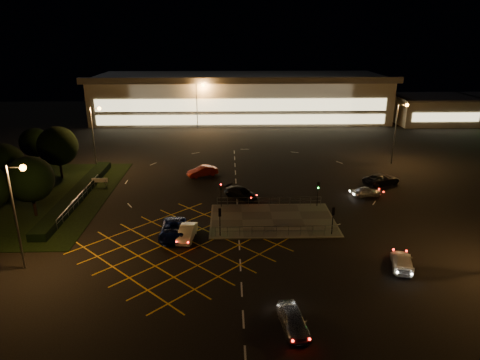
{
  "coord_description": "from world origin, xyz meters",
  "views": [
    {
      "loc": [
        -2.99,
        -47.28,
        20.69
      ],
      "look_at": [
        -1.53,
        6.67,
        2.0
      ],
      "focal_mm": 32.0,
      "sensor_mm": 36.0,
      "label": 1
    }
  ],
  "objects_px": {
    "signal_se": "(333,215)",
    "signal_nw": "(221,190)",
    "signal_ne": "(318,189)",
    "car_near_silver": "(293,320)",
    "car_east_grey": "(382,179)",
    "car_right_silver": "(367,192)",
    "car_approach_white": "(402,261)",
    "car_circ_red": "(202,171)",
    "signal_sw": "(220,216)",
    "car_left_blue": "(173,230)",
    "car_queue_white": "(187,233)",
    "car_far_dkgrey": "(241,193)"
  },
  "relations": [
    {
      "from": "car_near_silver",
      "to": "car_left_blue",
      "type": "distance_m",
      "value": 18.72
    },
    {
      "from": "signal_se",
      "to": "signal_nw",
      "type": "bearing_deg",
      "value": -33.65
    },
    {
      "from": "car_left_blue",
      "to": "car_circ_red",
      "type": "bearing_deg",
      "value": 82.98
    },
    {
      "from": "signal_se",
      "to": "car_near_silver",
      "type": "distance_m",
      "value": 16.58
    },
    {
      "from": "signal_se",
      "to": "signal_nw",
      "type": "distance_m",
      "value": 14.41
    },
    {
      "from": "car_left_blue",
      "to": "car_right_silver",
      "type": "distance_m",
      "value": 26.78
    },
    {
      "from": "signal_se",
      "to": "car_queue_white",
      "type": "bearing_deg",
      "value": 1.69
    },
    {
      "from": "signal_ne",
      "to": "car_approach_white",
      "type": "bearing_deg",
      "value": -71.57
    },
    {
      "from": "signal_ne",
      "to": "car_east_grey",
      "type": "relative_size",
      "value": 0.57
    },
    {
      "from": "signal_ne",
      "to": "car_far_dkgrey",
      "type": "distance_m",
      "value": 10.1
    },
    {
      "from": "signal_sw",
      "to": "car_left_blue",
      "type": "distance_m",
      "value": 5.29
    },
    {
      "from": "signal_sw",
      "to": "car_left_blue",
      "type": "height_order",
      "value": "signal_sw"
    },
    {
      "from": "car_approach_white",
      "to": "signal_ne",
      "type": "bearing_deg",
      "value": -55.75
    },
    {
      "from": "car_left_blue",
      "to": "car_east_grey",
      "type": "relative_size",
      "value": 1.03
    },
    {
      "from": "car_queue_white",
      "to": "car_east_grey",
      "type": "distance_m",
      "value": 31.06
    },
    {
      "from": "signal_se",
      "to": "car_queue_white",
      "type": "relative_size",
      "value": 0.73
    },
    {
      "from": "car_right_silver",
      "to": "car_approach_white",
      "type": "bearing_deg",
      "value": 163.97
    },
    {
      "from": "car_far_dkgrey",
      "to": "car_circ_red",
      "type": "height_order",
      "value": "car_circ_red"
    },
    {
      "from": "signal_sw",
      "to": "signal_nw",
      "type": "distance_m",
      "value": 7.99
    },
    {
      "from": "signal_se",
      "to": "car_queue_white",
      "type": "distance_m",
      "value": 15.6
    },
    {
      "from": "car_far_dkgrey",
      "to": "car_approach_white",
      "type": "bearing_deg",
      "value": -101.05
    },
    {
      "from": "car_circ_red",
      "to": "car_approach_white",
      "type": "distance_m",
      "value": 33.84
    },
    {
      "from": "signal_se",
      "to": "car_far_dkgrey",
      "type": "xyz_separation_m",
      "value": [
        -9.41,
        11.27,
        -1.67
      ]
    },
    {
      "from": "car_near_silver",
      "to": "car_right_silver",
      "type": "distance_m",
      "value": 29.89
    },
    {
      "from": "signal_ne",
      "to": "car_circ_red",
      "type": "distance_m",
      "value": 19.59
    },
    {
      "from": "car_far_dkgrey",
      "to": "car_east_grey",
      "type": "bearing_deg",
      "value": -36.37
    },
    {
      "from": "signal_ne",
      "to": "car_circ_red",
      "type": "bearing_deg",
      "value": 140.32
    },
    {
      "from": "signal_sw",
      "to": "car_left_blue",
      "type": "relative_size",
      "value": 0.55
    },
    {
      "from": "signal_sw",
      "to": "signal_ne",
      "type": "bearing_deg",
      "value": -146.35
    },
    {
      "from": "car_east_grey",
      "to": "car_right_silver",
      "type": "bearing_deg",
      "value": 116.12
    },
    {
      "from": "signal_ne",
      "to": "car_near_silver",
      "type": "height_order",
      "value": "signal_ne"
    },
    {
      "from": "car_queue_white",
      "to": "car_circ_red",
      "type": "xyz_separation_m",
      "value": [
        0.47,
        20.91,
        0.05
      ]
    },
    {
      "from": "signal_ne",
      "to": "car_left_blue",
      "type": "height_order",
      "value": "signal_ne"
    },
    {
      "from": "signal_sw",
      "to": "car_approach_white",
      "type": "xyz_separation_m",
      "value": [
        16.95,
        -6.86,
        -1.72
      ]
    },
    {
      "from": "signal_ne",
      "to": "car_near_silver",
      "type": "relative_size",
      "value": 0.72
    },
    {
      "from": "signal_nw",
      "to": "car_far_dkgrey",
      "type": "xyz_separation_m",
      "value": [
        2.59,
        3.29,
        -1.67
      ]
    },
    {
      "from": "signal_sw",
      "to": "car_right_silver",
      "type": "bearing_deg",
      "value": -149.5
    },
    {
      "from": "signal_nw",
      "to": "car_circ_red",
      "type": "xyz_separation_m",
      "value": [
        -3.03,
        12.47,
        -1.61
      ]
    },
    {
      "from": "car_queue_white",
      "to": "car_east_grey",
      "type": "xyz_separation_m",
      "value": [
        26.36,
        16.43,
        0.06
      ]
    },
    {
      "from": "car_near_silver",
      "to": "car_right_silver",
      "type": "relative_size",
      "value": 1.16
    },
    {
      "from": "car_approach_white",
      "to": "car_circ_red",
      "type": "bearing_deg",
      "value": -38.01
    },
    {
      "from": "car_queue_white",
      "to": "car_near_silver",
      "type": "bearing_deg",
      "value": -51.04
    },
    {
      "from": "signal_se",
      "to": "car_right_silver",
      "type": "xyz_separation_m",
      "value": [
        7.29,
        11.36,
        -1.72
      ]
    },
    {
      "from": "car_near_silver",
      "to": "car_circ_red",
      "type": "distance_m",
      "value": 36.7
    },
    {
      "from": "signal_sw",
      "to": "car_right_silver",
      "type": "distance_m",
      "value": 22.45
    },
    {
      "from": "signal_ne",
      "to": "car_near_silver",
      "type": "distance_m",
      "value": 24.12
    },
    {
      "from": "car_near_silver",
      "to": "car_right_silver",
      "type": "bearing_deg",
      "value": 55.64
    },
    {
      "from": "signal_nw",
      "to": "car_queue_white",
      "type": "bearing_deg",
      "value": -112.51
    },
    {
      "from": "signal_ne",
      "to": "car_right_silver",
      "type": "relative_size",
      "value": 0.83
    },
    {
      "from": "car_east_grey",
      "to": "car_approach_white",
      "type": "relative_size",
      "value": 1.24
    }
  ]
}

